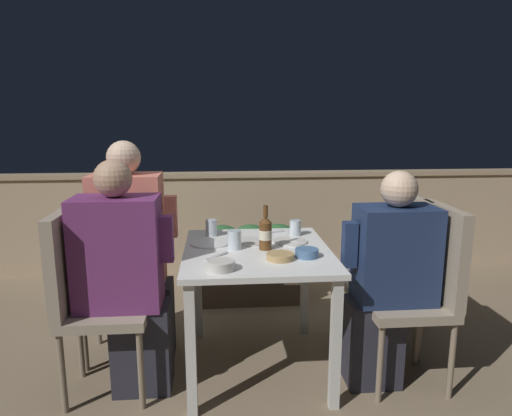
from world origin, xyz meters
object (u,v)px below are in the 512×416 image
at_px(chair_left_near, 85,287).
at_px(chair_left_far, 99,267).
at_px(person_purple_stripe, 126,279).
at_px(potted_plant, 391,261).
at_px(person_coral_top, 135,253).
at_px(chair_right_near, 425,280).
at_px(chair_right_far, 395,261).
at_px(person_navy_jumper, 387,280).
at_px(beer_bottle, 265,233).

distance_m(chair_left_near, chair_left_far, 0.32).
distance_m(person_purple_stripe, potted_plant, 1.85).
height_order(chair_left_near, person_coral_top, person_coral_top).
bearing_deg(chair_left_near, chair_right_near, -1.49).
relative_size(person_purple_stripe, chair_left_far, 1.26).
xyz_separation_m(chair_left_far, chair_right_near, (1.81, -0.37, 0.00)).
xyz_separation_m(chair_left_near, person_purple_stripe, (0.21, -0.00, 0.04)).
bearing_deg(person_purple_stripe, chair_right_far, 10.44).
relative_size(chair_left_far, potted_plant, 1.37).
bearing_deg(chair_right_near, person_navy_jumper, -180.00).
bearing_deg(person_coral_top, potted_plant, 12.48).
distance_m(chair_left_far, person_coral_top, 0.22).
bearing_deg(person_navy_jumper, chair_left_near, 178.31).
relative_size(chair_left_near, person_navy_jumper, 0.84).
bearing_deg(chair_right_far, beer_bottle, -169.30).
xyz_separation_m(person_purple_stripe, person_navy_jumper, (1.38, -0.05, -0.03)).
bearing_deg(chair_right_far, person_navy_jumper, -117.66).
height_order(chair_right_near, chair_right_far, same).
xyz_separation_m(chair_right_near, potted_plant, (0.11, 0.75, -0.14)).
distance_m(chair_right_far, potted_plant, 0.46).
bearing_deg(person_purple_stripe, chair_left_far, 123.99).
relative_size(chair_left_near, potted_plant, 1.37).
xyz_separation_m(person_coral_top, person_navy_jumper, (1.39, -0.37, -0.07)).
relative_size(person_purple_stripe, chair_right_near, 1.26).
relative_size(chair_left_far, chair_right_far, 1.00).
relative_size(chair_right_far, beer_bottle, 3.97).
relative_size(chair_right_far, potted_plant, 1.37).
relative_size(person_navy_jumper, beer_bottle, 4.75).
bearing_deg(person_purple_stripe, chair_right_near, -1.68).
relative_size(chair_left_far, chair_right_near, 1.00).
bearing_deg(potted_plant, chair_left_near, -159.91).
bearing_deg(chair_right_far, potted_plant, 70.71).
bearing_deg(chair_left_near, chair_right_far, 9.22).
bearing_deg(potted_plant, person_navy_jumper, -113.16).
relative_size(chair_left_near, chair_left_far, 1.00).
bearing_deg(potted_plant, person_purple_stripe, -157.66).
bearing_deg(person_navy_jumper, person_purple_stripe, 178.06).
bearing_deg(chair_right_near, person_purple_stripe, 178.32).
height_order(person_navy_jumper, potted_plant, person_navy_jumper).
bearing_deg(person_navy_jumper, potted_plant, 66.84).
distance_m(chair_left_far, person_navy_jumper, 1.64).
bearing_deg(beer_bottle, chair_left_far, 168.94).
distance_m(chair_left_near, chair_right_near, 1.80).
relative_size(person_navy_jumper, potted_plant, 1.64).
xyz_separation_m(chair_right_near, chair_right_far, (-0.04, 0.33, 0.00)).
bearing_deg(person_coral_top, person_purple_stripe, -88.49).
relative_size(person_navy_jumper, chair_right_far, 1.20).
height_order(chair_left_near, person_purple_stripe, person_purple_stripe).
distance_m(person_coral_top, chair_right_near, 1.65).
xyz_separation_m(chair_left_far, potted_plant, (1.92, 0.38, -0.14)).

